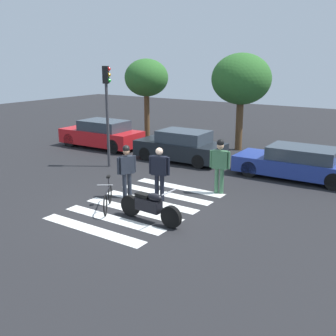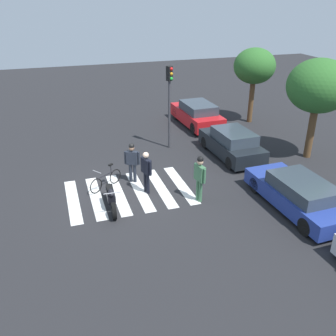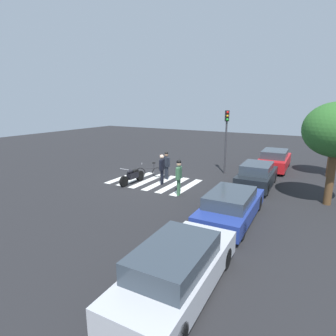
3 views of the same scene
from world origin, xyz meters
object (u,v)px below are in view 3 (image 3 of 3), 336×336
officer_on_foot (166,163)px  police_motorcycle (132,176)px  leaning_bicycle (149,172)px  car_blue_hatchback (231,206)px  car_red_convertible (275,160)px  traffic_light_pole (226,132)px  car_silver_sedan (177,269)px  car_black_suv (257,175)px  officer_by_motorcycle (162,167)px  pedestrian_bystander (179,174)px

officer_on_foot → police_motorcycle: bearing=-34.2°
leaning_bicycle → car_blue_hatchback: size_ratio=0.31×
car_red_convertible → traffic_light_pole: 4.53m
police_motorcycle → car_silver_sedan: size_ratio=0.45×
police_motorcycle → car_black_suv: (-3.06, 6.55, 0.20)m
police_motorcycle → car_black_suv: size_ratio=0.52×
car_silver_sedan → officer_by_motorcycle: bearing=-146.7°
leaning_bicycle → car_red_convertible: 9.16m
officer_on_foot → car_black_suv: bearing=102.7°
car_black_suv → police_motorcycle: bearing=-65.0°
officer_by_motorcycle → pedestrian_bystander: size_ratio=0.93×
leaning_bicycle → traffic_light_pole: size_ratio=0.34×
leaning_bicycle → car_silver_sedan: size_ratio=0.31×
police_motorcycle → leaning_bicycle: bearing=177.2°
officer_on_foot → traffic_light_pole: traffic_light_pole is taller
car_red_convertible → officer_by_motorcycle: bearing=-35.2°
officer_on_foot → officer_by_motorcycle: 1.14m
pedestrian_bystander → car_silver_sedan: (6.77, 3.51, -0.46)m
car_red_convertible → car_silver_sedan: size_ratio=0.94×
officer_on_foot → car_red_convertible: officer_on_foot is taller
police_motorcycle → pedestrian_bystander: bearing=81.8°
car_red_convertible → car_blue_hatchback: car_red_convertible is taller
car_black_suv → car_blue_hatchback: size_ratio=0.88×
officer_on_foot → car_silver_sedan: (9.12, 5.61, -0.37)m
police_motorcycle → car_silver_sedan: (7.26, 6.87, 0.21)m
officer_by_motorcycle → traffic_light_pole: (-4.30, 2.38, 1.80)m
pedestrian_bystander → car_silver_sedan: pedestrian_bystander is taller
officer_on_foot → car_red_convertible: 8.20m
police_motorcycle → car_silver_sedan: 10.00m
traffic_light_pole → car_silver_sedan: bearing=13.2°
car_blue_hatchback → traffic_light_pole: 8.05m
officer_by_motorcycle → car_black_suv: (-2.28, 4.96, -0.37)m
officer_on_foot → car_black_suv: (-1.19, 5.29, -0.38)m
officer_by_motorcycle → car_red_convertible: 8.85m
car_black_suv → car_blue_hatchback: (5.23, 0.12, -0.05)m
officer_by_motorcycle → pedestrian_bystander: (1.26, 1.78, 0.09)m
officer_by_motorcycle → car_blue_hatchback: 5.89m
car_red_convertible → car_blue_hatchback: 10.18m
pedestrian_bystander → car_blue_hatchback: 3.75m
officer_on_foot → pedestrian_bystander: 3.16m
car_black_suv → leaning_bicycle: bearing=-77.9°
officer_by_motorcycle → car_silver_sedan: bearing=33.3°
leaning_bicycle → car_silver_sedan: (8.92, 6.79, 0.30)m
officer_on_foot → officer_by_motorcycle: officer_on_foot is taller
car_red_convertible → traffic_light_pole: bearing=-42.9°
car_red_convertible → car_silver_sedan: bearing=0.7°
police_motorcycle → car_black_suv: 7.23m
leaning_bicycle → car_silver_sedan: 11.22m
leaning_bicycle → car_red_convertible: car_red_convertible is taller
car_silver_sedan → traffic_light_pole: traffic_light_pole is taller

